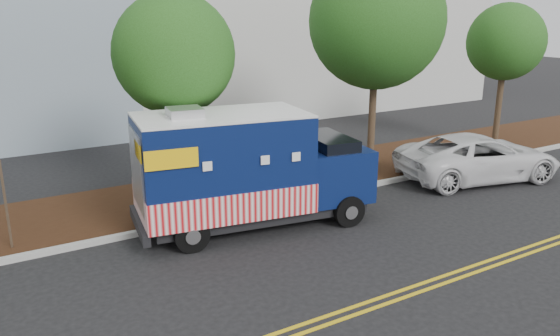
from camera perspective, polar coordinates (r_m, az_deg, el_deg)
ground at (r=14.44m, az=-6.90°, el=-7.63°), size 120.00×120.00×0.00m
curb at (r=15.61m, az=-9.04°, el=-5.55°), size 120.00×0.18×0.15m
mulch_strip at (r=17.46m, az=-11.66°, el=-3.30°), size 120.00×4.00×0.15m
centerline_near at (r=10.98m, az=3.11°, el=-15.76°), size 120.00×0.10×0.01m
centerline_far at (r=10.80m, az=3.88°, el=-16.36°), size 120.00×0.10×0.01m
tree_b at (r=16.39m, az=-11.00°, el=11.56°), size 3.54×3.54×6.34m
tree_c at (r=19.73m, az=10.06°, el=14.86°), size 4.70×4.70×7.78m
tree_d at (r=25.30m, az=22.52°, el=12.05°), size 3.21×3.21×6.11m
sign_post at (r=14.84m, az=-26.70°, el=-3.69°), size 0.06×0.06×2.40m
food_truck at (r=14.83m, az=-3.85°, el=-0.49°), size 6.80×3.37×3.44m
white_car at (r=20.46m, az=20.03°, el=1.07°), size 6.26×3.95×1.61m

